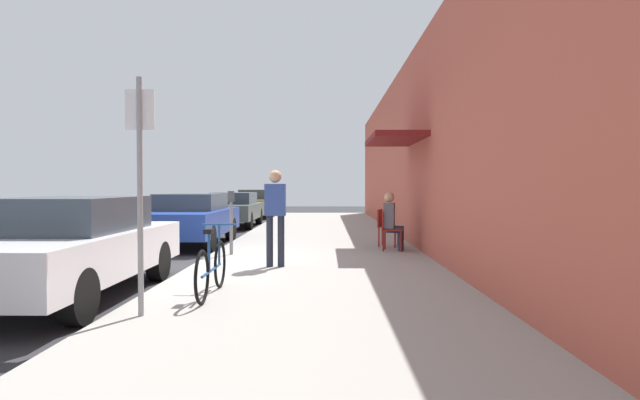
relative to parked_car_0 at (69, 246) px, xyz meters
name	(u,v)px	position (x,y,z in m)	size (l,w,h in m)	color
ground_plane	(199,267)	(1.10, 2.77, -0.72)	(60.00, 60.00, 0.00)	#2D2D30
sidewalk_slab	(319,251)	(3.35, 4.77, -0.66)	(4.50, 32.00, 0.12)	#9E9B93
building_facade	(424,148)	(5.74, 4.77, 1.69)	(1.40, 32.00, 4.82)	#BC5442
parked_car_0	(69,246)	(0.00, 0.00, 0.00)	(1.80, 4.40, 1.39)	silver
parked_car_1	(191,218)	(0.00, 6.38, -0.01)	(1.80, 4.40, 1.34)	navy
parked_car_2	(234,209)	(0.00, 12.58, -0.03)	(1.80, 4.40, 1.30)	#47514C
parked_car_3	(256,203)	(0.00, 18.86, -0.01)	(1.80, 4.40, 1.37)	#A58433
parking_meter	(231,218)	(1.55, 3.68, 0.17)	(0.12, 0.10, 1.32)	slate
street_sign	(140,177)	(1.50, -1.43, 0.92)	(0.32, 0.06, 2.60)	gray
bicycle_0	(212,268)	(2.04, -0.37, -0.24)	(0.46, 1.71, 0.90)	black
cafe_chair_0	(389,228)	(4.91, 4.39, -0.10)	(0.52, 0.52, 0.87)	maroon
seated_patron_0	(392,219)	(4.97, 4.37, 0.10)	(0.48, 0.43, 1.29)	#232838
cafe_chair_1	(385,225)	(4.92, 5.19, -0.10)	(0.56, 0.56, 0.87)	maroon
pedestrian_standing	(275,210)	(2.63, 2.05, 0.40)	(0.36, 0.22, 1.70)	#232838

